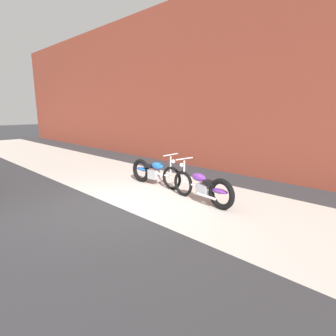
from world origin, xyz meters
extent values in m
plane|color=#2D2D30|center=(0.00, 0.00, 0.00)|extent=(80.00, 80.00, 0.00)
cube|color=#B2ADA3|center=(0.00, 1.75, 0.00)|extent=(36.00, 3.50, 0.01)
cube|color=brown|center=(0.00, 5.20, 3.23)|extent=(36.00, 0.50, 6.46)
torus|color=black|center=(-0.02, 1.93, 0.34)|extent=(0.68, 0.11, 0.68)
torus|color=black|center=(-1.32, 1.88, 0.36)|extent=(0.73, 0.16, 0.73)
cylinder|color=silver|center=(-0.67, 1.91, 0.38)|extent=(1.24, 0.10, 0.06)
cube|color=#99999E|center=(-0.75, 1.90, 0.34)|extent=(0.33, 0.23, 0.28)
ellipsoid|color=blue|center=(-0.59, 1.91, 0.62)|extent=(0.45, 0.21, 0.20)
ellipsoid|color=blue|center=(-1.27, 1.88, 0.42)|extent=(0.45, 0.20, 0.10)
cube|color=black|center=(-0.95, 1.90, 0.56)|extent=(0.29, 0.21, 0.08)
cylinder|color=silver|center=(-0.06, 1.93, 0.65)|extent=(0.05, 0.05, 0.62)
cylinder|color=silver|center=(-0.06, 1.93, 1.01)|extent=(0.05, 0.58, 0.03)
sphere|color=white|center=(0.04, 1.93, 0.83)|extent=(0.11, 0.11, 0.11)
cylinder|color=silver|center=(-0.99, 2.04, 0.26)|extent=(0.55, 0.08, 0.06)
torus|color=black|center=(0.59, 1.73, 0.34)|extent=(0.68, 0.15, 0.68)
torus|color=black|center=(1.89, 1.59, 0.36)|extent=(0.74, 0.21, 0.73)
cylinder|color=silver|center=(1.24, 1.66, 0.38)|extent=(1.23, 0.18, 0.06)
cube|color=#99999E|center=(1.32, 1.65, 0.34)|extent=(0.34, 0.25, 0.28)
ellipsoid|color=#6B2D93|center=(1.16, 1.67, 0.62)|extent=(0.46, 0.23, 0.20)
ellipsoid|color=#6B2D93|center=(1.84, 1.60, 0.42)|extent=(0.46, 0.22, 0.10)
cube|color=black|center=(1.52, 1.63, 0.56)|extent=(0.30, 0.23, 0.08)
cylinder|color=silver|center=(0.63, 1.73, 0.65)|extent=(0.05, 0.05, 0.62)
cylinder|color=silver|center=(0.63, 1.73, 1.01)|extent=(0.09, 0.58, 0.03)
sphere|color=white|center=(0.53, 1.74, 0.83)|extent=(0.11, 0.11, 0.11)
cylinder|color=silver|center=(1.54, 1.48, 0.26)|extent=(0.55, 0.12, 0.06)
camera|label=1|loc=(5.23, -3.50, 2.25)|focal=29.24mm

